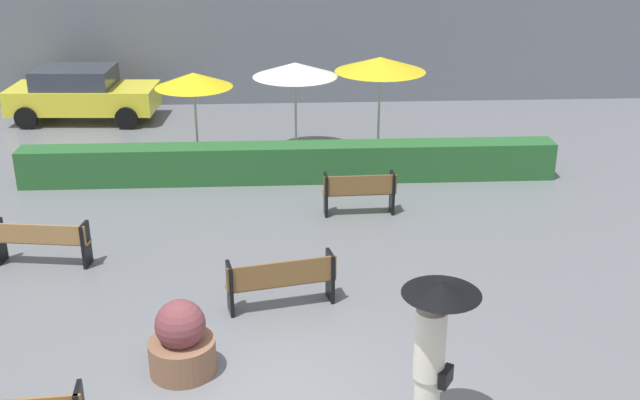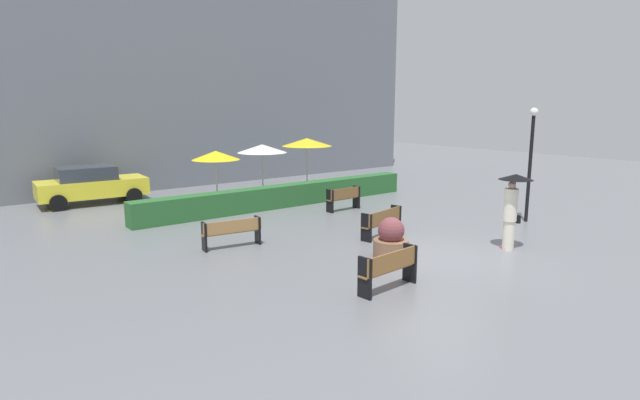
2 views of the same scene
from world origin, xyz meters
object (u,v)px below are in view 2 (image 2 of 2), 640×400
(bench_far_left, at_px, (232,231))
(patio_umbrella_yellow_far, at_px, (307,142))
(patio_umbrella_white, at_px, (262,149))
(planter_pot, at_px, (391,241))
(bench_back_row, at_px, (344,197))
(lamp_post, at_px, (531,153))
(patio_umbrella_yellow, at_px, (216,155))
(bench_mid_center, at_px, (383,221))
(pedestrian_with_umbrella, at_px, (512,202))
(bench_near_left, at_px, (390,267))
(parked_car, at_px, (91,184))

(bench_far_left, bearing_deg, patio_umbrella_yellow_far, 39.36)
(patio_umbrella_white, relative_size, patio_umbrella_yellow_far, 0.92)
(patio_umbrella_yellow_far, bearing_deg, planter_pot, -113.22)
(bench_back_row, height_order, patio_umbrella_white, patio_umbrella_white)
(lamp_post, distance_m, patio_umbrella_yellow, 11.63)
(planter_pot, xyz_separation_m, patio_umbrella_yellow, (-0.62, 8.99, 1.62))
(bench_mid_center, relative_size, patio_umbrella_yellow, 0.79)
(bench_mid_center, xyz_separation_m, pedestrian_with_umbrella, (1.81, -3.26, 0.88))
(bench_near_left, bearing_deg, parked_car, 99.86)
(planter_pot, bearing_deg, lamp_post, 1.09)
(bench_mid_center, bearing_deg, bench_back_row, 66.48)
(bench_near_left, xyz_separation_m, lamp_post, (8.70, 1.84, 1.89))
(planter_pot, xyz_separation_m, patio_umbrella_white, (1.84, 9.53, 1.73))
(patio_umbrella_yellow, xyz_separation_m, patio_umbrella_white, (2.45, 0.54, 0.10))
(patio_umbrella_yellow_far, relative_size, parked_car, 0.60)
(bench_near_left, xyz_separation_m, patio_umbrella_yellow_far, (5.68, 10.78, 1.87))
(pedestrian_with_umbrella, xyz_separation_m, patio_umbrella_yellow, (-3.84, 10.51, 0.72))
(pedestrian_with_umbrella, bearing_deg, patio_umbrella_yellow_far, 86.37)
(bench_back_row, xyz_separation_m, pedestrian_with_umbrella, (0.16, -7.05, 0.86))
(lamp_post, bearing_deg, planter_pot, -178.91)
(bench_far_left, height_order, patio_umbrella_yellow, patio_umbrella_yellow)
(planter_pot, distance_m, parked_car, 13.71)
(planter_pot, bearing_deg, bench_near_left, -136.24)
(pedestrian_with_umbrella, bearing_deg, bench_back_row, 91.30)
(bench_far_left, relative_size, patio_umbrella_white, 0.74)
(planter_pot, relative_size, parked_car, 0.26)
(planter_pot, height_order, patio_umbrella_yellow_far, patio_umbrella_yellow_far)
(bench_far_left, relative_size, lamp_post, 0.44)
(bench_back_row, distance_m, patio_umbrella_white, 4.51)
(patio_umbrella_yellow, distance_m, parked_car, 5.62)
(bench_back_row, distance_m, planter_pot, 6.32)
(lamp_post, height_order, patio_umbrella_yellow_far, lamp_post)
(bench_far_left, distance_m, patio_umbrella_yellow_far, 9.00)
(bench_back_row, height_order, pedestrian_with_umbrella, pedestrian_with_umbrella)
(patio_umbrella_yellow_far, height_order, parked_car, patio_umbrella_yellow_far)
(bench_mid_center, xyz_separation_m, planter_pot, (-1.41, -1.73, -0.03))
(patio_umbrella_yellow_far, bearing_deg, pedestrian_with_umbrella, -93.63)
(lamp_post, bearing_deg, pedestrian_with_umbrella, -155.83)
(bench_back_row, xyz_separation_m, patio_umbrella_yellow_far, (0.83, 3.55, 1.88))
(bench_back_row, relative_size, parked_car, 0.36)
(bench_far_left, distance_m, patio_umbrella_white, 7.86)
(pedestrian_with_umbrella, relative_size, planter_pot, 1.95)
(bench_mid_center, bearing_deg, patio_umbrella_yellow_far, 71.32)
(bench_near_left, bearing_deg, patio_umbrella_yellow_far, 62.23)
(patio_umbrella_yellow, bearing_deg, bench_mid_center, -74.39)
(bench_back_row, relative_size, pedestrian_with_umbrella, 0.70)
(bench_far_left, bearing_deg, bench_mid_center, -22.26)
(bench_far_left, distance_m, bench_back_row, 6.30)
(parked_car, bearing_deg, planter_pot, -71.54)
(pedestrian_with_umbrella, distance_m, planter_pot, 3.68)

